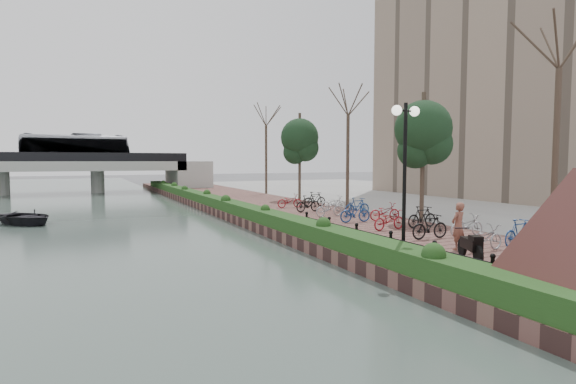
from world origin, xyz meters
TOP-DOWN VIEW (x-y plane):
  - ground at (0.00, 0.00)m, footprint 220.00×220.00m
  - promenade at (4.00, 17.50)m, footprint 8.00×75.00m
  - inland_pavement at (20.00, 17.50)m, footprint 24.00×75.00m
  - hedge at (0.60, 20.00)m, footprint 1.10×56.00m
  - chain_fence at (1.40, 2.00)m, footprint 0.10×14.10m
  - lamppost at (1.56, 2.56)m, footprint 1.02×0.32m
  - motorcycle at (3.09, 1.28)m, footprint 1.07×1.57m
  - pedestrian at (4.00, 2.66)m, footprint 0.67×0.51m
  - bicycle_parking at (5.49, 9.79)m, footprint 2.40×17.32m
  - street_trees at (8.00, 12.68)m, footprint 3.20×37.12m
  - bridge at (-13.56, 45.00)m, footprint 36.00×10.77m
  - boat at (-10.59, 19.92)m, footprint 4.62×4.87m

SIDE VIEW (x-z plane):
  - ground at x=0.00m, z-range 0.00..0.00m
  - promenade at x=4.00m, z-range 0.00..0.50m
  - inland_pavement at x=20.00m, z-range 0.00..0.50m
  - boat at x=-10.59m, z-range 0.02..0.84m
  - hedge at x=0.60m, z-range 0.50..1.10m
  - chain_fence at x=1.40m, z-range 0.50..1.20m
  - motorcycle at x=3.09m, z-range 0.50..1.44m
  - bicycle_parking at x=5.49m, z-range 0.47..1.47m
  - pedestrian at x=4.00m, z-range 0.50..2.14m
  - bridge at x=-13.56m, z-range 0.12..6.62m
  - street_trees at x=8.00m, z-range 0.29..7.09m
  - lamppost at x=1.56m, z-range 1.58..6.46m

